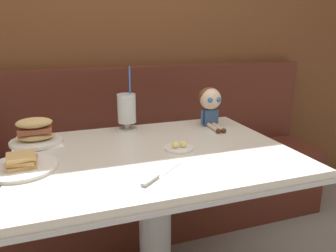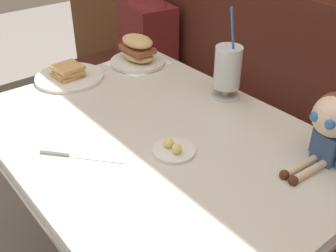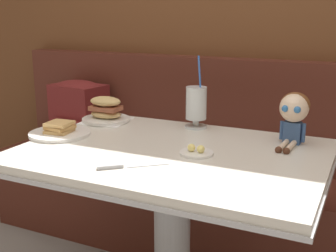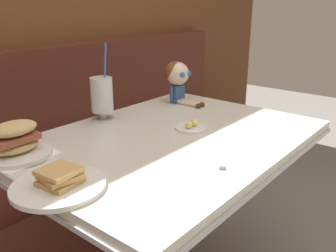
{
  "view_description": "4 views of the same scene",
  "coord_description": "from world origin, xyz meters",
  "views": [
    {
      "loc": [
        -0.36,
        -1.02,
        1.21
      ],
      "look_at": [
        0.07,
        0.2,
        0.83
      ],
      "focal_mm": 35.01,
      "sensor_mm": 36.0,
      "label": 1
    },
    {
      "loc": [
        0.81,
        -0.43,
        1.4
      ],
      "look_at": [
        0.07,
        0.17,
        0.81
      ],
      "focal_mm": 44.03,
      "sensor_mm": 36.0,
      "label": 2
    },
    {
      "loc": [
        0.65,
        -1.23,
        1.23
      ],
      "look_at": [
        -0.02,
        0.19,
        0.82
      ],
      "focal_mm": 47.24,
      "sensor_mm": 36.0,
      "label": 3
    },
    {
      "loc": [
        -0.98,
        -0.61,
        1.21
      ],
      "look_at": [
        -0.01,
        0.18,
        0.78
      ],
      "focal_mm": 39.27,
      "sensor_mm": 36.0,
      "label": 4
    }
  ],
  "objects": [
    {
      "name": "butter_saucer",
      "position": [
        0.1,
        0.16,
        0.75
      ],
      "size": [
        0.12,
        0.12,
        0.04
      ],
      "color": "white",
      "rests_on": "diner_table"
    },
    {
      "name": "booth_bench",
      "position": [
        0.0,
        0.81,
        0.33
      ],
      "size": [
        2.6,
        0.48,
        1.0
      ],
      "color": "#512319",
      "rests_on": "ground"
    },
    {
      "name": "milkshake_glass",
      "position": [
        -0.04,
        0.51,
        0.84
      ],
      "size": [
        0.1,
        0.1,
        0.32
      ],
      "color": "silver",
      "rests_on": "diner_table"
    },
    {
      "name": "diner_table",
      "position": [
        0.0,
        0.18,
        0.54
      ],
      "size": [
        1.11,
        0.81,
        0.74
      ],
      "color": "silver",
      "rests_on": "ground"
    },
    {
      "name": "butter_knife",
      "position": [
        -0.07,
        -0.07,
        0.74
      ],
      "size": [
        0.19,
        0.17,
        0.01
      ],
      "color": "silver",
      "rests_on": "diner_table"
    },
    {
      "name": "seated_doll",
      "position": [
        0.38,
        0.45,
        0.87
      ],
      "size": [
        0.12,
        0.22,
        0.2
      ],
      "color": "#385689",
      "rests_on": "diner_table"
    },
    {
      "name": "sandwich_plate",
      "position": [
        -0.46,
        0.44,
        0.79
      ],
      "size": [
        0.22,
        0.22,
        0.12
      ],
      "color": "white",
      "rests_on": "diner_table"
    },
    {
      "name": "wood_panel_wall",
      "position": [
        0.0,
        1.05,
        1.2
      ],
      "size": [
        4.4,
        0.08,
        2.4
      ],
      "primitive_type": "cube",
      "color": "brown",
      "rests_on": "ground"
    },
    {
      "name": "toast_plate",
      "position": [
        -0.5,
        0.16,
        0.76
      ],
      "size": [
        0.25,
        0.25,
        0.06
      ],
      "color": "white",
      "rests_on": "diner_table"
    }
  ]
}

